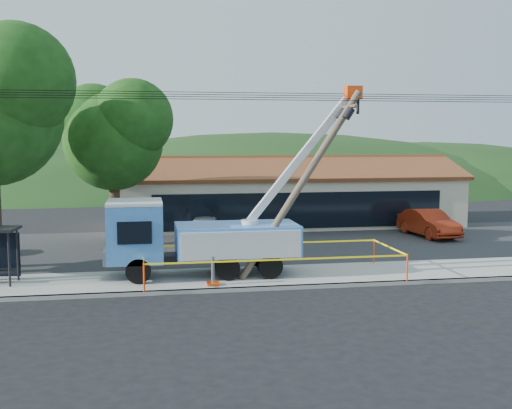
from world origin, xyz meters
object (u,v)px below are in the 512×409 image
at_px(utility_truck, 197,236).
at_px(car_silver, 204,246).
at_px(leaning_pole, 306,175).
at_px(car_red, 428,238).

bearing_deg(utility_truck, car_silver, 82.64).
relative_size(leaning_pole, car_red, 1.63).
distance_m(utility_truck, car_silver, 8.15).
bearing_deg(leaning_pole, car_silver, 111.06).
bearing_deg(car_silver, car_red, 11.83).
bearing_deg(utility_truck, leaning_pole, -12.32).
relative_size(utility_truck, car_silver, 2.38).
height_order(utility_truck, leaning_pole, utility_truck).
relative_size(utility_truck, leaning_pole, 1.38).
bearing_deg(car_red, car_silver, 176.37).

